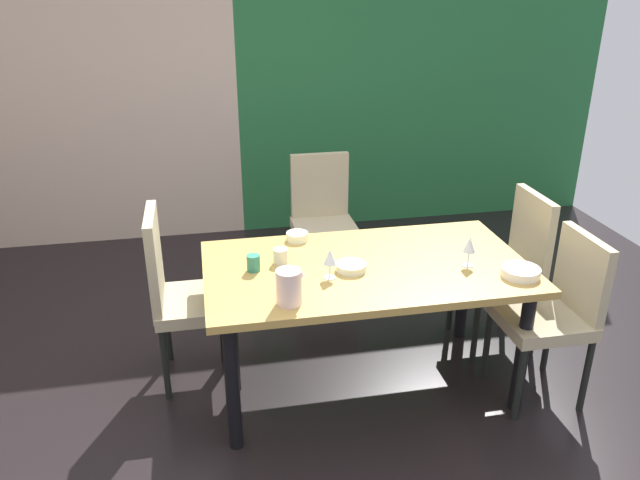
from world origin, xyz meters
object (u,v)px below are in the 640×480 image
Objects in this scene: serving_bowl_west at (297,236)px; dining_table at (366,279)px; chair_left_far at (180,289)px; wine_glass_left at (470,246)px; chair_right_near at (556,307)px; cup_east at (253,263)px; chair_head_far at (323,216)px; chair_right_far at (510,262)px; wine_glass_front at (330,258)px; serving_bowl_rear at (521,272)px; cup_corner at (280,256)px; serving_bowl_south at (351,267)px; pitcher_near_window at (289,287)px.

dining_table is at bearing -52.10° from serving_bowl_west.
chair_left_far reaches higher than serving_bowl_west.
chair_left_far is 6.34× the size of wine_glass_left.
cup_east is (-1.56, 0.31, 0.26)m from chair_right_near.
chair_head_far is 6.08× the size of wine_glass_left.
wine_glass_front is (-1.19, -0.38, 0.31)m from chair_right_far.
chair_left_far is 1.04× the size of chair_head_far.
chair_right_far is at bearing 15.31° from dining_table.
serving_bowl_rear is 1.55× the size of serving_bowl_west.
wine_glass_front is 1.23× the size of serving_bowl_west.
wine_glass_left is at bearing -12.29° from dining_table.
cup_corner is at bearing 75.11° from chair_right_near.
chair_right_far is 7.76× the size of serving_bowl_west.
chair_head_far reaches higher than wine_glass_left.
cup_east is at bearing 98.04° from chair_right_far.
chair_head_far reaches higher than serving_bowl_west.
dining_table is 1.73× the size of chair_head_far.
dining_table is at bearing 74.63° from chair_right_near.
serving_bowl_south is (-0.83, 0.23, -0.00)m from serving_bowl_rear.
chair_right_near is at bearing 2.64° from pitcher_near_window.
pitcher_near_window is (0.52, -0.60, 0.27)m from chair_left_far.
chair_right_near reaches higher than pitcher_near_window.
wine_glass_front reaches higher than serving_bowl_west.
chair_right_near is 0.58m from wine_glass_left.
cup_corner is at bearing 166.17° from dining_table.
serving_bowl_south is (-0.10, -0.05, 0.11)m from dining_table.
chair_right_near is 5.43× the size of pitcher_near_window.
chair_left_far is at bearing 164.75° from dining_table.
cup_corner is at bearing 161.71° from serving_bowl_rear.
pitcher_near_window is at bearing -137.06° from wine_glass_front.
dining_table is 0.59m from pitcher_near_window.
chair_left_far is at bearing 162.31° from serving_bowl_rear.
chair_left_far reaches higher than serving_bowl_rear.
serving_bowl_south is (-0.11, -1.30, 0.22)m from chair_head_far.
wine_glass_front is 0.33m from pitcher_near_window.
dining_table is 1.74× the size of chair_right_far.
serving_bowl_south is at bearing 164.56° from serving_bowl_rear.
chair_left_far is at bearing 150.55° from cup_east.
cup_east is at bearing 166.17° from serving_bowl_rear.
wine_glass_left is 0.94× the size of pitcher_near_window.
chair_right_far is at bearing 22.70° from pitcher_near_window.
chair_left_far is at bearing 130.93° from pitcher_near_window.
wine_glass_left is at bearing -31.48° from serving_bowl_west.
cup_corner is (-1.41, -0.16, 0.24)m from chair_right_far.
serving_bowl_west is at bearing 84.47° from chair_right_far.
chair_left_far is 8.12× the size of serving_bowl_west.
chair_left_far is 5.93× the size of pitcher_near_window.
dining_table is 0.51m from serving_bowl_west.
chair_right_far is 6.06× the size of wine_glass_left.
chair_right_near is (1.95, -0.53, -0.03)m from chair_left_far.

